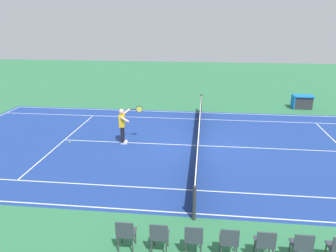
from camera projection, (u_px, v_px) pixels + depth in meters
The scene contains 13 objects.
ground_plane at pixel (199, 146), 14.89m from camera, with size 60.00×60.00×0.00m, color #2D7247.
court_slab at pixel (199, 146), 14.89m from camera, with size 24.20×11.40×0.00m, color navy.
court_line_markings at pixel (199, 146), 14.89m from camera, with size 23.85×11.05×0.01m.
tennis_net at pixel (199, 136), 14.74m from camera, with size 0.10×11.70×1.08m.
tennis_player_near at pixel (123, 124), 14.92m from camera, with size 1.03×0.81×1.70m.
tennis_ball at pixel (70, 142), 15.19m from camera, with size 0.07×0.07×0.07m, color #CCE01E.
spectator_chair_2 at pixel (302, 245), 7.57m from camera, with size 0.44×0.44×0.88m.
spectator_chair_3 at pixel (265, 243), 7.66m from camera, with size 0.44×0.44×0.88m.
spectator_chair_4 at pixel (229, 240), 7.75m from camera, with size 0.44×0.44×0.88m.
spectator_chair_5 at pixel (194, 237), 7.84m from camera, with size 0.44×0.44×0.88m.
spectator_chair_6 at pixel (159, 235), 7.93m from camera, with size 0.44×0.44×0.88m.
spectator_chair_7 at pixel (126, 233), 8.02m from camera, with size 0.44×0.44×0.88m.
equipment_cart_tarped at pixel (302, 102), 20.93m from camera, with size 1.25×0.84×0.85m.
Camera 1 is at (-0.17, 13.92, 5.54)m, focal length 34.83 mm.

